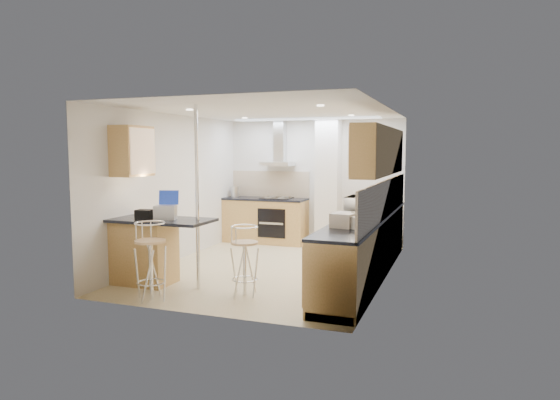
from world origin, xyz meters
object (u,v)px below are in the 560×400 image
(laptop, at_px, (165,212))
(bar_stool_near, at_px, (151,261))
(microwave, at_px, (361,207))
(bar_stool_end, at_px, (245,260))
(bread_bin, at_px, (344,220))

(laptop, height_order, bar_stool_near, laptop)
(microwave, height_order, laptop, microwave)
(microwave, height_order, bar_stool_end, microwave)
(microwave, bearing_deg, bar_stool_near, 127.76)
(microwave, distance_m, bread_bin, 0.86)
(laptop, bearing_deg, bar_stool_near, -94.46)
(laptop, distance_m, bread_bin, 2.46)
(microwave, bearing_deg, laptop, 115.28)
(laptop, relative_size, bar_stool_end, 0.31)
(microwave, distance_m, laptop, 2.76)
(laptop, relative_size, bar_stool_near, 0.29)
(microwave, relative_size, bar_stool_near, 0.57)
(laptop, bearing_deg, microwave, 5.02)
(microwave, xyz_separation_m, bar_stool_near, (-2.33, -1.79, -0.58))
(bread_bin, bearing_deg, bar_stool_end, -155.98)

